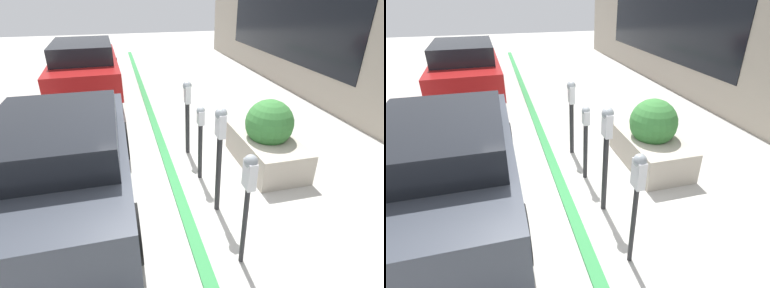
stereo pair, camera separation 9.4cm
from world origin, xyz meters
TOP-DOWN VIEW (x-y plane):
  - ground_plane at (0.00, 0.00)m, footprint 40.00×40.00m
  - curb_strip at (0.00, 0.08)m, footprint 24.50×0.16m
  - parking_meter_nearest at (-1.38, -0.37)m, footprint 0.17×0.14m
  - parking_meter_second at (-0.42, -0.39)m, footprint 0.18×0.16m
  - parking_meter_middle at (0.44, -0.37)m, footprint 0.15×0.13m
  - parking_meter_fourth at (1.34, -0.37)m, footprint 0.19×0.16m
  - planter_box at (0.58, -1.63)m, footprint 1.65×0.90m
  - parked_car_middle at (0.16, 1.64)m, footprint 3.93×1.79m
  - parked_car_rear at (5.68, 1.69)m, footprint 4.62×1.96m

SIDE VIEW (x-z plane):
  - ground_plane at x=0.00m, z-range 0.00..0.00m
  - curb_strip at x=0.00m, z-range 0.00..0.04m
  - planter_box at x=0.58m, z-range -0.12..1.09m
  - parked_car_middle at x=0.16m, z-range 0.06..1.49m
  - parking_meter_middle at x=0.44m, z-range 0.19..1.45m
  - parked_car_rear at x=5.68m, z-range 0.06..1.61m
  - parking_meter_fourth at x=1.34m, z-range 0.24..1.65m
  - parking_meter_nearest at x=-1.38m, z-range 0.32..1.74m
  - parking_meter_second at x=-0.42m, z-range 0.27..1.82m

